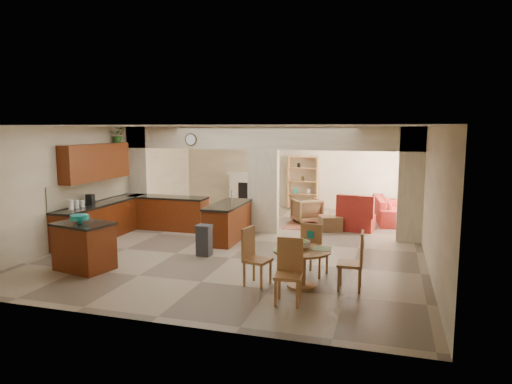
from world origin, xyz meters
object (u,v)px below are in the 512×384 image
(kitchen_island, at_px, (84,246))
(armchair, at_px, (307,210))
(dining_table, at_px, (302,262))
(sofa, at_px, (392,209))

(kitchen_island, relative_size, armchair, 1.58)
(dining_table, height_order, sofa, sofa)
(armchair, bearing_deg, sofa, 167.53)
(kitchen_island, distance_m, armchair, 6.65)
(kitchen_island, bearing_deg, dining_table, 15.12)
(dining_table, distance_m, sofa, 6.61)
(dining_table, xyz_separation_m, armchair, (-0.90, 5.53, -0.11))
(armchair, bearing_deg, dining_table, 66.07)
(kitchen_island, bearing_deg, sofa, 61.42)
(dining_table, relative_size, sofa, 0.41)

